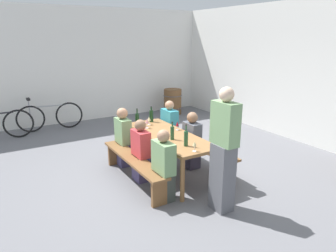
{
  "coord_description": "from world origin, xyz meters",
  "views": [
    {
      "loc": [
        4.45,
        -2.64,
        2.41
      ],
      "look_at": [
        0.0,
        0.0,
        0.9
      ],
      "focal_mm": 33.11,
      "sensor_mm": 36.0,
      "label": 1
    }
  ],
  "objects_px": {
    "seated_guest_near_2": "(164,168)",
    "seated_guest_far_0": "(169,129)",
    "tasting_table": "(168,139)",
    "parked_bicycle_0": "(50,116)",
    "wine_glass_0": "(149,119)",
    "wine_glass_1": "(145,125)",
    "wine_bottle_3": "(137,119)",
    "bench_far": "(199,148)",
    "wine_glass_4": "(147,121)",
    "bench_near": "(133,163)",
    "wine_bottle_1": "(172,133)",
    "wine_barrel": "(173,102)",
    "wine_bottle_2": "(151,116)",
    "wine_bottle_0": "(186,138)",
    "standing_host": "(224,153)",
    "seated_guest_far_1": "(192,142)",
    "wine_glass_2": "(195,144)",
    "seated_guest_near_0": "(123,138)",
    "seated_guest_near_1": "(141,152)",
    "seated_guest_far_2": "(222,157)"
  },
  "relations": [
    {
      "from": "tasting_table",
      "to": "wine_bottle_1",
      "type": "bearing_deg",
      "value": -16.79
    },
    {
      "from": "bench_near",
      "to": "wine_glass_4",
      "type": "xyz_separation_m",
      "value": [
        -0.52,
        0.53,
        0.53
      ]
    },
    {
      "from": "wine_bottle_3",
      "to": "seated_guest_far_1",
      "type": "distance_m",
      "value": 1.13
    },
    {
      "from": "seated_guest_far_0",
      "to": "seated_guest_far_1",
      "type": "bearing_deg",
      "value": 90.0
    },
    {
      "from": "standing_host",
      "to": "wine_barrel",
      "type": "relative_size",
      "value": 2.24
    },
    {
      "from": "wine_glass_2",
      "to": "seated_guest_near_2",
      "type": "height_order",
      "value": "seated_guest_near_2"
    },
    {
      "from": "wine_barrel",
      "to": "parked_bicycle_0",
      "type": "distance_m",
      "value": 3.72
    },
    {
      "from": "wine_glass_0",
      "to": "seated_guest_far_2",
      "type": "bearing_deg",
      "value": 19.3
    },
    {
      "from": "wine_bottle_3",
      "to": "wine_glass_1",
      "type": "bearing_deg",
      "value": -7.73
    },
    {
      "from": "wine_glass_1",
      "to": "seated_guest_near_2",
      "type": "bearing_deg",
      "value": -12.71
    },
    {
      "from": "seated_guest_near_0",
      "to": "wine_glass_0",
      "type": "bearing_deg",
      "value": -8.02
    },
    {
      "from": "standing_host",
      "to": "wine_glass_0",
      "type": "bearing_deg",
      "value": 1.63
    },
    {
      "from": "seated_guest_near_0",
      "to": "seated_guest_near_2",
      "type": "bearing_deg",
      "value": -90.0
    },
    {
      "from": "wine_glass_2",
      "to": "seated_guest_near_2",
      "type": "xyz_separation_m",
      "value": [
        -0.17,
        -0.44,
        -0.34
      ]
    },
    {
      "from": "wine_glass_4",
      "to": "wine_bottle_2",
      "type": "bearing_deg",
      "value": 142.13
    },
    {
      "from": "bench_far",
      "to": "wine_bottle_0",
      "type": "height_order",
      "value": "wine_bottle_0"
    },
    {
      "from": "seated_guest_near_0",
      "to": "wine_barrel",
      "type": "bearing_deg",
      "value": 45.66
    },
    {
      "from": "bench_far",
      "to": "seated_guest_far_0",
      "type": "bearing_deg",
      "value": -169.78
    },
    {
      "from": "tasting_table",
      "to": "seated_guest_far_1",
      "type": "relative_size",
      "value": 1.92
    },
    {
      "from": "seated_guest_far_2",
      "to": "wine_bottle_3",
      "type": "bearing_deg",
      "value": -65.21
    },
    {
      "from": "bench_far",
      "to": "wine_barrel",
      "type": "relative_size",
      "value": 2.49
    },
    {
      "from": "bench_near",
      "to": "seated_guest_far_2",
      "type": "relative_size",
      "value": 1.86
    },
    {
      "from": "bench_far",
      "to": "wine_glass_2",
      "type": "relative_size",
      "value": 12.41
    },
    {
      "from": "wine_bottle_1",
      "to": "seated_guest_far_1",
      "type": "distance_m",
      "value": 0.77
    },
    {
      "from": "wine_bottle_0",
      "to": "wine_glass_0",
      "type": "xyz_separation_m",
      "value": [
        -1.36,
        0.05,
        -0.01
      ]
    },
    {
      "from": "bench_far",
      "to": "wine_barrel",
      "type": "distance_m",
      "value": 4.18
    },
    {
      "from": "wine_glass_2",
      "to": "seated_guest_near_0",
      "type": "height_order",
      "value": "seated_guest_near_0"
    },
    {
      "from": "wine_bottle_2",
      "to": "wine_glass_4",
      "type": "bearing_deg",
      "value": -37.87
    },
    {
      "from": "tasting_table",
      "to": "wine_barrel",
      "type": "bearing_deg",
      "value": 147.46
    },
    {
      "from": "bench_far",
      "to": "wine_glass_4",
      "type": "bearing_deg",
      "value": -122.17
    },
    {
      "from": "seated_guest_far_1",
      "to": "wine_glass_4",
      "type": "bearing_deg",
      "value": -36.55
    },
    {
      "from": "tasting_table",
      "to": "parked_bicycle_0",
      "type": "distance_m",
      "value": 4.14
    },
    {
      "from": "wine_glass_4",
      "to": "seated_guest_near_2",
      "type": "distance_m",
      "value": 1.38
    },
    {
      "from": "bench_far",
      "to": "wine_barrel",
      "type": "height_order",
      "value": "wine_barrel"
    },
    {
      "from": "seated_guest_near_2",
      "to": "seated_guest_far_0",
      "type": "bearing_deg",
      "value": 56.42
    },
    {
      "from": "wine_bottle_0",
      "to": "wine_glass_1",
      "type": "bearing_deg",
      "value": -167.43
    },
    {
      "from": "wine_bottle_1",
      "to": "wine_glass_1",
      "type": "bearing_deg",
      "value": -161.86
    },
    {
      "from": "parked_bicycle_0",
      "to": "wine_bottle_2",
      "type": "bearing_deg",
      "value": -59.42
    },
    {
      "from": "seated_guest_near_2",
      "to": "wine_glass_0",
      "type": "bearing_deg",
      "value": 70.53
    },
    {
      "from": "wine_glass_0",
      "to": "wine_barrel",
      "type": "height_order",
      "value": "wine_glass_0"
    },
    {
      "from": "wine_glass_1",
      "to": "standing_host",
      "type": "xyz_separation_m",
      "value": [
        1.74,
        0.33,
        -0.01
      ]
    },
    {
      "from": "wine_glass_0",
      "to": "wine_glass_1",
      "type": "distance_m",
      "value": 0.47
    },
    {
      "from": "wine_bottle_1",
      "to": "seated_guest_near_2",
      "type": "relative_size",
      "value": 0.27
    },
    {
      "from": "seated_guest_near_1",
      "to": "bench_near",
      "type": "bearing_deg",
      "value": -176.6
    },
    {
      "from": "bench_near",
      "to": "wine_bottle_2",
      "type": "bearing_deg",
      "value": 137.28
    },
    {
      "from": "wine_bottle_2",
      "to": "wine_bottle_0",
      "type": "bearing_deg",
      "value": -7.29
    },
    {
      "from": "tasting_table",
      "to": "seated_guest_far_0",
      "type": "height_order",
      "value": "seated_guest_far_0"
    },
    {
      "from": "wine_glass_2",
      "to": "wine_barrel",
      "type": "bearing_deg",
      "value": 151.99
    },
    {
      "from": "wine_glass_4",
      "to": "parked_bicycle_0",
      "type": "bearing_deg",
      "value": -161.34
    },
    {
      "from": "seated_guest_far_0",
      "to": "wine_glass_0",
      "type": "bearing_deg",
      "value": 13.42
    }
  ]
}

